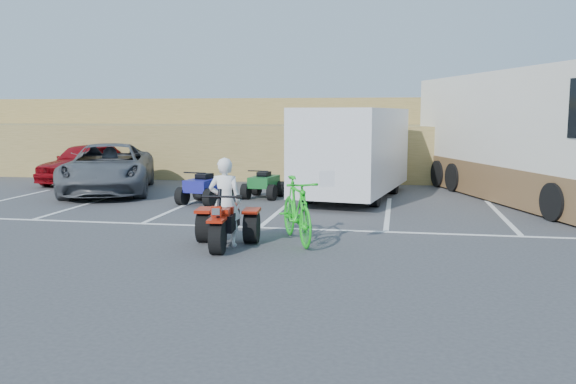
% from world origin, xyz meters
% --- Properties ---
extents(ground, '(100.00, 100.00, 0.00)m').
position_xyz_m(ground, '(0.00, 0.00, 0.00)').
color(ground, '#3B3B3D').
rests_on(ground, ground).
extents(parking_stripes, '(28.00, 5.16, 0.01)m').
position_xyz_m(parking_stripes, '(0.87, 4.07, 0.00)').
color(parking_stripes, white).
rests_on(parking_stripes, ground).
extents(grass_embankment, '(40.00, 8.50, 3.10)m').
position_xyz_m(grass_embankment, '(0.00, 15.48, 1.42)').
color(grass_embankment, olive).
rests_on(grass_embankment, ground).
extents(red_trike_atv, '(1.34, 1.70, 1.04)m').
position_xyz_m(red_trike_atv, '(-0.21, 0.38, 0.00)').
color(red_trike_atv, '#9D1909').
rests_on(red_trike_atv, ground).
extents(rider, '(0.64, 0.45, 1.65)m').
position_xyz_m(rider, '(-0.22, 0.53, 0.83)').
color(rider, white).
rests_on(rider, ground).
extents(green_dirt_bike, '(1.36, 2.14, 1.25)m').
position_xyz_m(green_dirt_bike, '(1.03, 1.09, 0.63)').
color(green_dirt_bike, '#14BF19').
rests_on(green_dirt_bike, ground).
extents(grey_pickup, '(4.20, 5.98, 1.51)m').
position_xyz_m(grey_pickup, '(-5.93, 7.33, 0.76)').
color(grey_pickup, '#4E5156').
rests_on(grey_pickup, ground).
extents(red_car, '(2.05, 4.32, 1.43)m').
position_xyz_m(red_car, '(-8.01, 9.78, 0.71)').
color(red_car, maroon).
rests_on(red_car, ground).
extents(cargo_trailer, '(3.12, 5.85, 2.59)m').
position_xyz_m(cargo_trailer, '(1.66, 7.36, 1.40)').
color(cargo_trailer, silver).
rests_on(cargo_trailer, ground).
extents(rv_motorhome, '(5.62, 10.13, 3.55)m').
position_xyz_m(rv_motorhome, '(6.46, 8.04, 1.54)').
color(rv_motorhome, silver).
rests_on(rv_motorhome, ground).
extents(quad_atv_blue, '(1.31, 1.59, 0.92)m').
position_xyz_m(quad_atv_blue, '(-2.27, 5.61, 0.00)').
color(quad_atv_blue, navy).
rests_on(quad_atv_blue, ground).
extents(quad_atv_green, '(1.14, 1.43, 0.86)m').
position_xyz_m(quad_atv_green, '(-0.91, 6.99, 0.00)').
color(quad_atv_green, '#155C24').
rests_on(quad_atv_green, ground).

